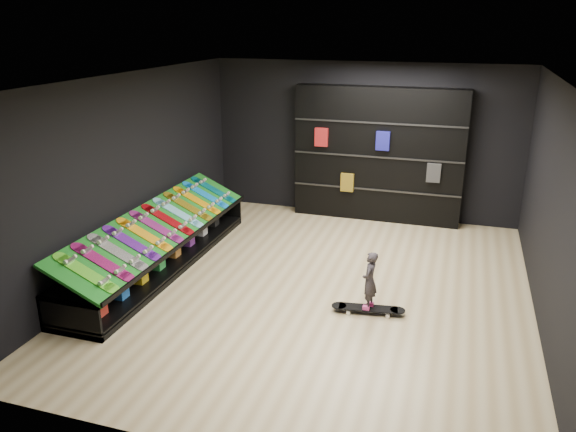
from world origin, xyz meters
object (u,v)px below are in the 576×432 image
(display_rack, at_px, (161,252))
(floor_skateboard, at_px, (368,310))
(back_shelving, at_px, (378,155))
(child, at_px, (369,291))

(display_rack, distance_m, floor_skateboard, 3.45)
(back_shelving, xyz_separation_m, child, (0.53, -3.85, -0.95))
(display_rack, bearing_deg, back_shelving, 49.13)
(display_rack, height_order, floor_skateboard, display_rack)
(display_rack, bearing_deg, floor_skateboard, -8.80)
(back_shelving, relative_size, floor_skateboard, 3.27)
(back_shelving, distance_m, child, 4.00)
(back_shelving, bearing_deg, floor_skateboard, -82.10)
(display_rack, relative_size, child, 9.39)
(display_rack, distance_m, back_shelving, 4.51)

